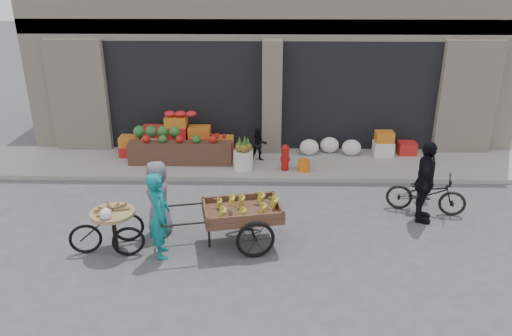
{
  "coord_description": "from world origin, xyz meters",
  "views": [
    {
      "loc": [
        -0.15,
        -8.65,
        5.23
      ],
      "look_at": [
        -0.37,
        1.29,
        1.1
      ],
      "focal_mm": 35.0,
      "sensor_mm": 36.0,
      "label": 1
    }
  ],
  "objects_px": {
    "vendor_woman": "(159,215)",
    "orange_bucket": "(304,165)",
    "banana_cart": "(239,209)",
    "vendor_grey": "(158,198)",
    "seated_person": "(259,145)",
    "fire_hydrant": "(285,156)",
    "tricycle_cart": "(113,224)",
    "cyclist": "(425,182)",
    "bicycle": "(426,194)",
    "pineapple_bin": "(243,160)"
  },
  "relations": [
    {
      "from": "fire_hydrant",
      "to": "orange_bucket",
      "type": "bearing_deg",
      "value": -5.71
    },
    {
      "from": "fire_hydrant",
      "to": "bicycle",
      "type": "distance_m",
      "value": 3.72
    },
    {
      "from": "pineapple_bin",
      "to": "tricycle_cart",
      "type": "distance_m",
      "value": 4.54
    },
    {
      "from": "tricycle_cart",
      "to": "vendor_grey",
      "type": "height_order",
      "value": "vendor_grey"
    },
    {
      "from": "vendor_woman",
      "to": "vendor_grey",
      "type": "xyz_separation_m",
      "value": [
        -0.2,
        0.88,
        -0.06
      ]
    },
    {
      "from": "seated_person",
      "to": "banana_cart",
      "type": "distance_m",
      "value": 4.25
    },
    {
      "from": "cyclist",
      "to": "pineapple_bin",
      "type": "bearing_deg",
      "value": 72.83
    },
    {
      "from": "fire_hydrant",
      "to": "cyclist",
      "type": "relative_size",
      "value": 0.39
    },
    {
      "from": "vendor_grey",
      "to": "bicycle",
      "type": "bearing_deg",
      "value": 92.32
    },
    {
      "from": "tricycle_cart",
      "to": "fire_hydrant",
      "type": "bearing_deg",
      "value": 33.82
    },
    {
      "from": "banana_cart",
      "to": "vendor_grey",
      "type": "distance_m",
      "value": 1.73
    },
    {
      "from": "fire_hydrant",
      "to": "cyclist",
      "type": "distance_m",
      "value": 3.83
    },
    {
      "from": "orange_bucket",
      "to": "bicycle",
      "type": "distance_m",
      "value": 3.29
    },
    {
      "from": "pineapple_bin",
      "to": "cyclist",
      "type": "bearing_deg",
      "value": -32.69
    },
    {
      "from": "pineapple_bin",
      "to": "seated_person",
      "type": "bearing_deg",
      "value": 56.31
    },
    {
      "from": "orange_bucket",
      "to": "vendor_grey",
      "type": "bearing_deg",
      "value": -135.98
    },
    {
      "from": "pineapple_bin",
      "to": "tricycle_cart",
      "type": "height_order",
      "value": "tricycle_cart"
    },
    {
      "from": "vendor_woman",
      "to": "tricycle_cart",
      "type": "relative_size",
      "value": 1.17
    },
    {
      "from": "pineapple_bin",
      "to": "seated_person",
      "type": "distance_m",
      "value": 0.75
    },
    {
      "from": "cyclist",
      "to": "fire_hydrant",
      "type": "bearing_deg",
      "value": 64.49
    },
    {
      "from": "orange_bucket",
      "to": "vendor_woman",
      "type": "relative_size",
      "value": 0.19
    },
    {
      "from": "seated_person",
      "to": "bicycle",
      "type": "xyz_separation_m",
      "value": [
        3.77,
        -2.75,
        -0.13
      ]
    },
    {
      "from": "seated_person",
      "to": "vendor_woman",
      "type": "bearing_deg",
      "value": -120.95
    },
    {
      "from": "fire_hydrant",
      "to": "orange_bucket",
      "type": "distance_m",
      "value": 0.55
    },
    {
      "from": "pineapple_bin",
      "to": "bicycle",
      "type": "xyz_separation_m",
      "value": [
        4.17,
        -2.15,
        0.08
      ]
    },
    {
      "from": "fire_hydrant",
      "to": "orange_bucket",
      "type": "relative_size",
      "value": 2.22
    },
    {
      "from": "tricycle_cart",
      "to": "bicycle",
      "type": "distance_m",
      "value": 6.72
    },
    {
      "from": "orange_bucket",
      "to": "banana_cart",
      "type": "height_order",
      "value": "banana_cart"
    },
    {
      "from": "fire_hydrant",
      "to": "tricycle_cart",
      "type": "relative_size",
      "value": 0.49
    },
    {
      "from": "fire_hydrant",
      "to": "bicycle",
      "type": "relative_size",
      "value": 0.41
    },
    {
      "from": "bicycle",
      "to": "vendor_grey",
      "type": "bearing_deg",
      "value": 115.64
    },
    {
      "from": "orange_bucket",
      "to": "cyclist",
      "type": "height_order",
      "value": "cyclist"
    },
    {
      "from": "fire_hydrant",
      "to": "tricycle_cart",
      "type": "bearing_deg",
      "value": -131.71
    },
    {
      "from": "orange_bucket",
      "to": "vendor_grey",
      "type": "distance_m",
      "value": 4.46
    },
    {
      "from": "banana_cart",
      "to": "pineapple_bin",
      "type": "bearing_deg",
      "value": 79.56
    },
    {
      "from": "pineapple_bin",
      "to": "vendor_grey",
      "type": "bearing_deg",
      "value": -116.49
    },
    {
      "from": "pineapple_bin",
      "to": "cyclist",
      "type": "distance_m",
      "value": 4.75
    },
    {
      "from": "banana_cart",
      "to": "vendor_woman",
      "type": "xyz_separation_m",
      "value": [
        -1.47,
        -0.42,
        0.08
      ]
    },
    {
      "from": "vendor_woman",
      "to": "tricycle_cart",
      "type": "bearing_deg",
      "value": 67.5
    },
    {
      "from": "bicycle",
      "to": "cyclist",
      "type": "distance_m",
      "value": 0.64
    },
    {
      "from": "tricycle_cart",
      "to": "vendor_grey",
      "type": "relative_size",
      "value": 0.93
    },
    {
      "from": "seated_person",
      "to": "tricycle_cart",
      "type": "distance_m",
      "value": 5.25
    },
    {
      "from": "fire_hydrant",
      "to": "seated_person",
      "type": "bearing_deg",
      "value": 137.12
    },
    {
      "from": "vendor_woman",
      "to": "tricycle_cart",
      "type": "xyz_separation_m",
      "value": [
        -0.94,
        0.16,
        -0.29
      ]
    },
    {
      "from": "seated_person",
      "to": "fire_hydrant",
      "type": "bearing_deg",
      "value": -52.88
    },
    {
      "from": "pineapple_bin",
      "to": "orange_bucket",
      "type": "bearing_deg",
      "value": -3.58
    },
    {
      "from": "cyclist",
      "to": "banana_cart",
      "type": "bearing_deg",
      "value": 121.11
    },
    {
      "from": "vendor_woman",
      "to": "orange_bucket",
      "type": "bearing_deg",
      "value": -49.74
    },
    {
      "from": "orange_bucket",
      "to": "banana_cart",
      "type": "xyz_separation_m",
      "value": [
        -1.51,
        -3.53,
        0.5
      ]
    },
    {
      "from": "vendor_woman",
      "to": "bicycle",
      "type": "bearing_deg",
      "value": -83.79
    }
  ]
}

